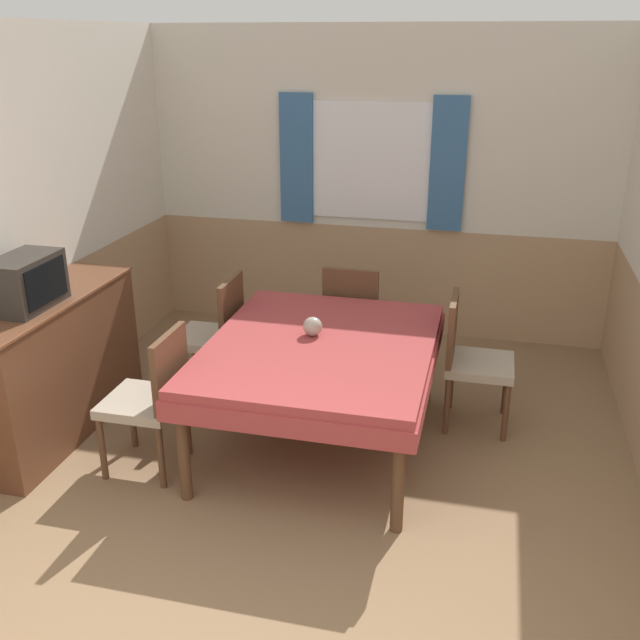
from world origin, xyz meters
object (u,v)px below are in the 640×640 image
at_px(dining_table, 320,357).
at_px(chair_left_near, 152,395).
at_px(vase, 313,326).
at_px(chair_head_window, 353,315).
at_px(tv, 26,282).
at_px(chair_right_far, 470,356).
at_px(sideboard, 53,366).
at_px(chair_left_far, 215,332).

height_order(dining_table, chair_left_near, chair_left_near).
xyz_separation_m(chair_left_near, vase, (0.84, 0.61, 0.29)).
height_order(chair_head_window, tv, tv).
xyz_separation_m(dining_table, chair_right_far, (0.91, 0.51, -0.12)).
bearing_deg(chair_right_far, dining_table, -60.72).
bearing_deg(chair_left_near, dining_table, -60.72).
distance_m(sideboard, vase, 1.73).
bearing_deg(chair_right_far, vase, -67.28).
xyz_separation_m(chair_left_near, tv, (-0.82, 0.10, 0.61)).
relative_size(tv, vase, 3.89).
xyz_separation_m(chair_left_far, tv, (-0.82, -0.92, 0.61)).
xyz_separation_m(dining_table, vase, (-0.07, 0.10, 0.16)).
bearing_deg(dining_table, chair_head_window, 90.00).
xyz_separation_m(chair_head_window, vase, (-0.07, -0.97, 0.29)).
relative_size(chair_head_window, chair_left_near, 1.00).
bearing_deg(tv, chair_left_far, 48.22).
xyz_separation_m(chair_head_window, chair_left_near, (-0.91, -1.58, 0.00)).
height_order(chair_left_near, tv, tv).
height_order(chair_head_window, sideboard, sideboard).
bearing_deg(chair_left_near, chair_right_far, -60.72).
height_order(sideboard, tv, tv).
distance_m(sideboard, tv, 0.65).
height_order(chair_head_window, vase, chair_head_window).
relative_size(sideboard, vase, 12.16).
distance_m(chair_head_window, sideboard, 2.19).
relative_size(chair_head_window, sideboard, 0.61).
height_order(chair_right_far, vase, chair_right_far).
bearing_deg(sideboard, chair_right_far, 16.08).
relative_size(sideboard, tv, 3.13).
bearing_deg(chair_head_window, chair_left_far, -148.58).
relative_size(chair_left_far, sideboard, 0.61).
relative_size(chair_left_far, chair_left_near, 1.00).
relative_size(dining_table, chair_head_window, 1.89).
xyz_separation_m(chair_right_far, vase, (-0.99, -0.41, 0.29)).
xyz_separation_m(sideboard, tv, (0.01, -0.15, 0.63)).
relative_size(dining_table, tv, 3.60).
distance_m(chair_left_near, tv, 1.03).
relative_size(chair_left_far, vase, 7.40).
height_order(dining_table, chair_left_far, chair_left_far).
bearing_deg(sideboard, chair_left_far, 42.56).
bearing_deg(sideboard, vase, 11.93).
bearing_deg(chair_head_window, tv, -139.57).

